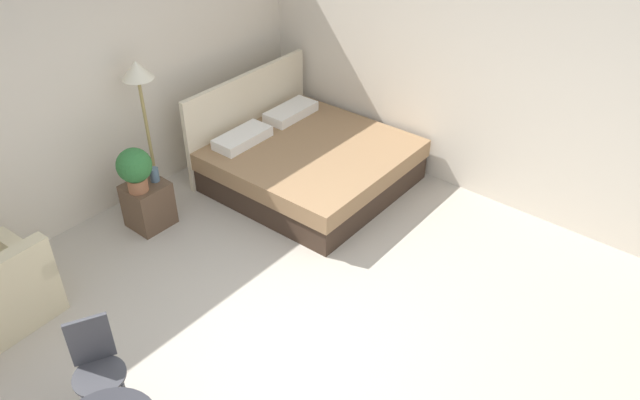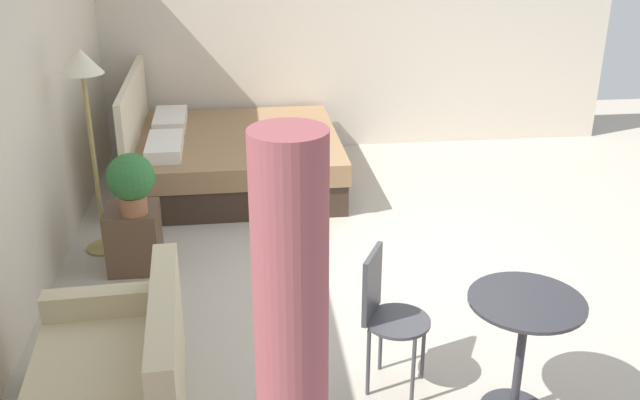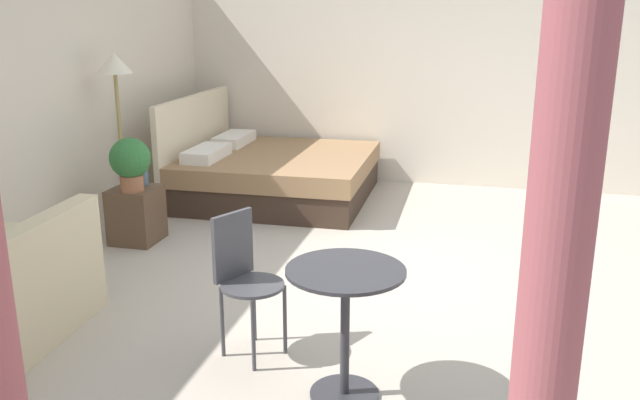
{
  "view_description": "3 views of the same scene",
  "coord_description": "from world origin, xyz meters",
  "views": [
    {
      "loc": [
        -2.72,
        -2.6,
        4.01
      ],
      "look_at": [
        0.77,
        0.28,
        0.88
      ],
      "focal_mm": 34.69,
      "sensor_mm": 36.0,
      "label": 1
    },
    {
      "loc": [
        -5.06,
        1.32,
        2.78
      ],
      "look_at": [
        -0.08,
        0.78,
        0.64
      ],
      "focal_mm": 41.32,
      "sensor_mm": 36.0,
      "label": 2
    },
    {
      "loc": [
        -4.93,
        -0.79,
        2.03
      ],
      "look_at": [
        0.07,
        0.44,
        0.56
      ],
      "focal_mm": 37.23,
      "sensor_mm": 36.0,
      "label": 3
    }
  ],
  "objects": [
    {
      "name": "floor_lamp",
      "position": [
        0.59,
        2.51,
        1.39
      ],
      "size": [
        0.32,
        0.32,
        1.67
      ],
      "color": "#99844C",
      "rests_on": "ground"
    },
    {
      "name": "wall_right",
      "position": [
        3.07,
        0.0,
        1.26
      ],
      "size": [
        0.12,
        5.73,
        2.52
      ],
      "primitive_type": "cube",
      "color": "beige",
      "rests_on": "ground"
    },
    {
      "name": "wall_back",
      "position": [
        0.0,
        2.87,
        1.26
      ],
      "size": [
        9.14,
        0.12,
        2.52
      ],
      "primitive_type": "cube",
      "color": "beige",
      "rests_on": "ground"
    },
    {
      "name": "ground_plane",
      "position": [
        0.0,
        0.0,
        -0.01
      ],
      "size": [
        9.14,
        8.73,
        0.02
      ],
      "primitive_type": "cube",
      "color": "#B2A899"
    },
    {
      "name": "vase",
      "position": [
        0.37,
        2.18,
        0.58
      ],
      "size": [
        0.1,
        0.1,
        0.15
      ],
      "color": "slate",
      "rests_on": "nightstand"
    },
    {
      "name": "couch",
      "position": [
        -1.69,
        2.07,
        0.28
      ],
      "size": [
        1.33,
        0.88,
        0.82
      ],
      "color": "beige",
      "rests_on": "ground"
    },
    {
      "name": "balcony_table",
      "position": [
        -1.79,
        -0.15,
        0.52
      ],
      "size": [
        0.63,
        0.63,
        0.74
      ],
      "color": "#2D2D33",
      "rests_on": "ground"
    },
    {
      "name": "bed",
      "position": [
        1.95,
        1.45,
        0.28
      ],
      "size": [
        2.0,
        2.03,
        1.13
      ],
      "color": "#38281E",
      "rests_on": "ground"
    },
    {
      "name": "nightstand",
      "position": [
        0.25,
        2.21,
        0.25
      ],
      "size": [
        0.42,
        0.4,
        0.5
      ],
      "color": "brown",
      "rests_on": "ground"
    },
    {
      "name": "cafe_chair_near_window",
      "position": [
        -1.44,
        0.54,
        0.53
      ],
      "size": [
        0.51,
        0.51,
        0.88
      ],
      "color": "#3F3F44",
      "rests_on": "ground"
    },
    {
      "name": "potted_plant",
      "position": [
        0.15,
        2.16,
        0.77
      ],
      "size": [
        0.36,
        0.36,
        0.48
      ],
      "color": "#935B3D",
      "rests_on": "nightstand"
    },
    {
      "name": "curtain_left",
      "position": [
        -2.82,
        -1.05,
        1.04
      ],
      "size": [
        0.22,
        0.22,
        2.07
      ],
      "color": "#994C51",
      "rests_on": "ground"
    }
  ]
}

